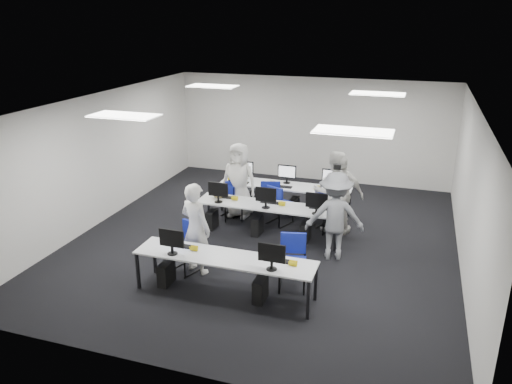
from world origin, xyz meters
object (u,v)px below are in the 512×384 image
(chair_4, at_px, (320,218))
(chair_6, at_px, (279,211))
(student_3, at_px, (339,194))
(student_0, at_px, (196,228))
(chair_0, at_px, (186,256))
(student_1, at_px, (333,192))
(desk_front, at_px, (225,259))
(desk_mid, at_px, (268,207))
(student_2, at_px, (239,180))
(photographer, at_px, (335,216))
(chair_2, at_px, (234,208))
(chair_7, at_px, (329,216))
(chair_3, at_px, (270,211))
(chair_1, at_px, (292,272))
(chair_5, at_px, (232,205))

(chair_4, bearing_deg, chair_6, -170.39)
(student_3, bearing_deg, chair_4, -174.59)
(student_0, bearing_deg, chair_0, 28.38)
(student_1, bearing_deg, desk_front, 51.95)
(desk_mid, bearing_deg, student_3, 26.61)
(student_2, relative_size, photographer, 1.01)
(chair_2, distance_m, student_2, 0.67)
(chair_7, bearing_deg, chair_3, -154.09)
(chair_6, xyz_separation_m, student_2, (-1.06, 0.16, 0.61))
(chair_3, xyz_separation_m, student_3, (1.59, 0.05, 0.59))
(chair_3, xyz_separation_m, chair_4, (1.18, -0.00, -0.02))
(chair_1, distance_m, chair_6, 2.93)
(chair_0, bearing_deg, student_0, 29.37)
(chair_0, xyz_separation_m, chair_2, (-0.03, 2.70, -0.02))
(chair_4, relative_size, chair_6, 0.96)
(chair_2, bearing_deg, student_1, -17.18)
(student_1, bearing_deg, chair_0, 32.95)
(student_0, bearing_deg, desk_mid, -94.34)
(chair_1, relative_size, chair_5, 1.21)
(student_1, relative_size, student_3, 1.04)
(chair_6, xyz_separation_m, student_3, (1.38, -0.03, 0.59))
(desk_front, relative_size, student_1, 1.71)
(chair_7, bearing_deg, student_1, -34.14)
(chair_2, relative_size, chair_5, 1.10)
(chair_1, height_order, chair_6, chair_1)
(desk_front, bearing_deg, chair_0, 150.77)
(chair_0, xyz_separation_m, chair_6, (1.09, 2.77, 0.00))
(chair_7, relative_size, student_3, 0.51)
(desk_mid, bearing_deg, student_0, -112.45)
(student_2, bearing_deg, desk_mid, -37.55)
(student_0, distance_m, student_1, 3.44)
(chair_3, distance_m, student_0, 2.80)
(desk_mid, height_order, chair_0, chair_0)
(student_1, bearing_deg, photographer, 84.36)
(photographer, bearing_deg, chair_2, -38.69)
(chair_0, xyz_separation_m, chair_4, (2.06, 2.69, -0.01))
(student_2, bearing_deg, chair_1, -50.19)
(student_1, bearing_deg, chair_4, -2.38)
(chair_3, xyz_separation_m, chair_5, (-1.04, 0.19, -0.05))
(photographer, bearing_deg, student_3, -97.35)
(desk_mid, distance_m, chair_6, 0.84)
(student_2, bearing_deg, chair_7, 3.03)
(desk_mid, relative_size, chair_3, 3.29)
(chair_3, bearing_deg, chair_0, -123.59)
(chair_7, xyz_separation_m, student_2, (-2.21, 0.05, 0.62))
(chair_1, relative_size, chair_4, 1.07)
(desk_front, distance_m, chair_0, 1.25)
(chair_3, bearing_deg, chair_5, 153.95)
(chair_1, height_order, chair_3, chair_1)
(student_1, bearing_deg, chair_6, -17.16)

